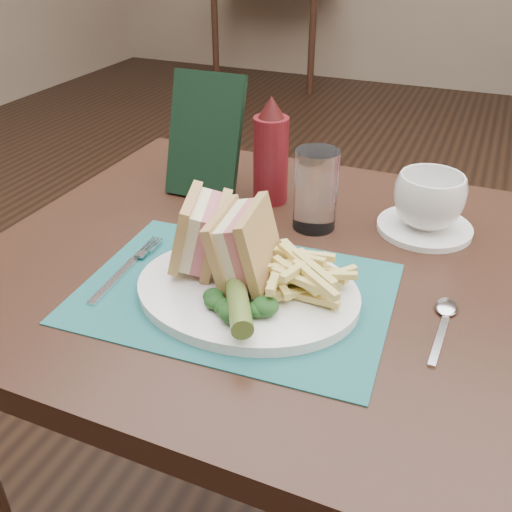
{
  "coord_description": "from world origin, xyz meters",
  "views": [
    {
      "loc": [
        0.24,
        -1.18,
        1.19
      ],
      "look_at": [
        -0.02,
        -0.59,
        0.8
      ],
      "focal_mm": 40.0,
      "sensor_mm": 36.0,
      "label": 1
    }
  ],
  "objects": [
    {
      "name": "saucer",
      "position": [
        0.17,
        -0.34,
        0.76
      ],
      "size": [
        0.19,
        0.19,
        0.01
      ],
      "primitive_type": "cylinder",
      "rotation": [
        0.0,
        0.0,
        -0.36
      ],
      "color": "white",
      "rests_on": "table_main"
    },
    {
      "name": "kale_garnish",
      "position": [
        -0.01,
        -0.67,
        0.78
      ],
      "size": [
        0.11,
        0.08,
        0.03
      ],
      "primitive_type": null,
      "color": "#133513",
      "rests_on": "plate"
    },
    {
      "name": "coffee_cup",
      "position": [
        0.17,
        -0.34,
        0.8
      ],
      "size": [
        0.15,
        0.15,
        0.09
      ],
      "primitive_type": "imported",
      "rotation": [
        0.0,
        0.0,
        0.9
      ],
      "color": "white",
      "rests_on": "saucer"
    },
    {
      "name": "plate",
      "position": [
        -0.02,
        -0.62,
        0.76
      ],
      "size": [
        0.31,
        0.25,
        0.01
      ],
      "primitive_type": null,
      "rotation": [
        0.0,
        0.0,
        0.05
      ],
      "color": "white",
      "rests_on": "placemat"
    },
    {
      "name": "spoon",
      "position": [
        0.23,
        -0.59,
        0.76
      ],
      "size": [
        0.04,
        0.15,
        0.01
      ],
      "primitive_type": null,
      "rotation": [
        0.0,
        0.0,
        -0.04
      ],
      "color": "silver",
      "rests_on": "table_main"
    },
    {
      "name": "fork",
      "position": [
        -0.2,
        -0.63,
        0.76
      ],
      "size": [
        0.05,
        0.17,
        0.01
      ],
      "primitive_type": null,
      "rotation": [
        0.0,
        0.0,
        0.08
      ],
      "color": "silver",
      "rests_on": "placemat"
    },
    {
      "name": "ketchup_bottle",
      "position": [
        -0.1,
        -0.33,
        0.84
      ],
      "size": [
        0.07,
        0.07,
        0.19
      ],
      "primitive_type": null,
      "rotation": [
        0.0,
        0.0,
        -0.11
      ],
      "color": "#580F14",
      "rests_on": "table_main"
    },
    {
      "name": "table_bg_left",
      "position": [
        -1.46,
        3.27,
        0.38
      ],
      "size": [
        0.9,
        0.75,
        0.75
      ],
      "primitive_type": null,
      "color": "black",
      "rests_on": "ground"
    },
    {
      "name": "drinking_glass",
      "position": [
        0.0,
        -0.39,
        0.81
      ],
      "size": [
        0.09,
        0.09,
        0.13
      ],
      "primitive_type": "cylinder",
      "rotation": [
        0.0,
        0.0,
        0.4
      ],
      "color": "white",
      "rests_on": "table_main"
    },
    {
      "name": "sandwich_half_b",
      "position": [
        -0.05,
        -0.61,
        0.82
      ],
      "size": [
        0.09,
        0.12,
        0.11
      ],
      "primitive_type": null,
      "rotation": [
        0.0,
        -0.24,
        0.1
      ],
      "color": "tan",
      "rests_on": "plate"
    },
    {
      "name": "wall_back",
      "position": [
        0.0,
        3.5,
        0.0
      ],
      "size": [
        6.0,
        0.0,
        6.0
      ],
      "primitive_type": "plane",
      "rotation": [
        1.57,
        0.0,
        0.0
      ],
      "color": "gray",
      "rests_on": "ground"
    },
    {
      "name": "pickle_spear",
      "position": [
        -0.0,
        -0.68,
        0.79
      ],
      "size": [
        0.08,
        0.12,
        0.03
      ],
      "primitive_type": "cylinder",
      "rotation": [
        1.54,
        0.0,
        0.51
      ],
      "color": "#4B6325",
      "rests_on": "plate"
    },
    {
      "name": "table_main",
      "position": [
        0.0,
        -0.5,
        0.38
      ],
      "size": [
        0.9,
        0.75,
        0.75
      ],
      "primitive_type": null,
      "color": "black",
      "rests_on": "ground"
    },
    {
      "name": "check_presenter",
      "position": [
        -0.22,
        -0.34,
        0.86
      ],
      "size": [
        0.13,
        0.08,
        0.21
      ],
      "primitive_type": "cube",
      "rotation": [
        -0.31,
        0.0,
        0.01
      ],
      "color": "black",
      "rests_on": "table_main"
    },
    {
      "name": "floor",
      "position": [
        0.0,
        0.0,
        0.0
      ],
      "size": [
        7.0,
        7.0,
        0.0
      ],
      "primitive_type": "plane",
      "color": "black",
      "rests_on": "ground"
    },
    {
      "name": "sandwich_half_a",
      "position": [
        -0.12,
        -0.6,
        0.82
      ],
      "size": [
        0.11,
        0.12,
        0.1
      ],
      "primitive_type": null,
      "rotation": [
        0.0,
        0.24,
        0.32
      ],
      "color": "tan",
      "rests_on": "plate"
    },
    {
      "name": "placemat",
      "position": [
        -0.03,
        -0.61,
        0.75
      ],
      "size": [
        0.42,
        0.31,
        0.0
      ],
      "primitive_type": "cube",
      "rotation": [
        0.0,
        0.0,
        0.05
      ],
      "color": "#1C5959",
      "rests_on": "table_main"
    },
    {
      "name": "fries_pile",
      "position": [
        0.05,
        -0.59,
        0.79
      ],
      "size": [
        0.18,
        0.2,
        0.05
      ],
      "primitive_type": null,
      "color": "#E0CD70",
      "rests_on": "plate"
    }
  ]
}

